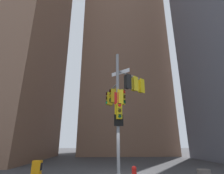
{
  "coord_description": "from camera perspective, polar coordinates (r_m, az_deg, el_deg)",
  "views": [
    {
      "loc": [
        -0.92,
        -11.06,
        1.91
      ],
      "look_at": [
        -0.37,
        0.4,
        5.69
      ],
      "focal_mm": 27.31,
      "sensor_mm": 36.0,
      "label": 1
    }
  ],
  "objects": [
    {
      "name": "building_mid_block",
      "position": [
        40.08,
        3.13,
        14.03
      ],
      "size": [
        15.3,
        15.3,
        46.55
      ],
      "primitive_type": "cube",
      "color": "brown",
      "rests_on": "ground"
    },
    {
      "name": "newspaper_box",
      "position": [
        10.73,
        -23.97,
        -24.27
      ],
      "size": [
        0.45,
        0.36,
        1.03
      ],
      "color": "orange",
      "rests_on": "ground"
    },
    {
      "name": "signal_pole_assembly",
      "position": [
        12.12,
        3.46,
        -3.4
      ],
      "size": [
        3.06,
        2.64,
        8.07
      ],
      "color": "gray",
      "rests_on": "ground"
    },
    {
      "name": "building_tower_left",
      "position": [
        33.07,
        -30.82,
        22.08
      ],
      "size": [
        15.06,
        15.06,
        43.89
      ],
      "primitive_type": "cube",
      "color": "brown",
      "rests_on": "ground"
    }
  ]
}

